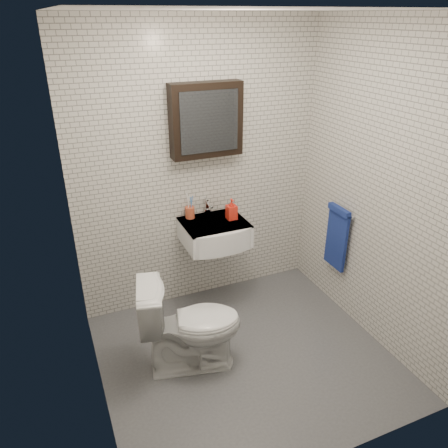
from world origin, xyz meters
The scene contains 9 objects.
ground centered at (0.00, 0.00, 0.01)m, with size 2.20×2.00×0.01m, color #4E5156.
room_shell centered at (0.00, 0.00, 1.47)m, with size 2.22×2.02×2.51m.
washbasin centered at (0.05, 0.73, 0.76)m, with size 0.55×0.50×0.20m.
faucet centered at (0.05, 0.93, 0.92)m, with size 0.06×0.20×0.15m.
mirror_cabinet centered at (0.05, 0.93, 1.70)m, with size 0.60×0.15×0.60m.
towel_rail centered at (1.04, 0.35, 0.72)m, with size 0.09×0.30×0.58m.
toothbrush_cup centered at (-0.11, 0.94, 0.91)m, with size 0.10×0.10×0.23m.
soap_bottle centered at (0.21, 0.78, 0.94)m, with size 0.08×0.09×0.19m, color orange.
toilet centered at (-0.42, 0.10, 0.38)m, with size 0.43×0.75×0.76m, color white.
Camera 1 is at (-1.21, -2.40, 2.48)m, focal length 35.00 mm.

